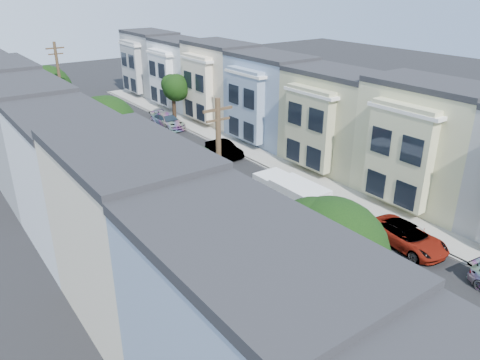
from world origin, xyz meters
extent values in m
plane|color=black|center=(0.00, 0.00, 0.00)|extent=(160.00, 160.00, 0.00)
cube|color=black|center=(0.00, 15.00, 0.01)|extent=(12.00, 70.00, 0.02)
cube|color=gray|center=(-6.05, 15.00, 0.07)|extent=(0.30, 70.00, 0.15)
cube|color=gray|center=(6.05, 15.00, 0.07)|extent=(0.30, 70.00, 0.15)
cube|color=gray|center=(-7.35, 15.00, 0.07)|extent=(2.60, 70.00, 0.15)
cube|color=gray|center=(7.35, 15.00, 0.07)|extent=(2.60, 70.00, 0.15)
cube|color=gold|center=(0.00, 15.00, 0.00)|extent=(0.12, 70.00, 0.01)
cube|color=#B7B689|center=(-11.15, 15.00, 0.00)|extent=(5.00, 70.00, 8.50)
cube|color=#B7B689|center=(11.15, 15.00, 0.00)|extent=(5.00, 70.00, 8.50)
cylinder|color=black|center=(-6.60, -5.45, 1.87)|extent=(0.44, 0.44, 3.74)
sphere|color=#17380C|center=(-6.30, -5.45, 5.38)|extent=(4.70, 4.70, 4.70)
cylinder|color=black|center=(-6.60, 5.23, 1.71)|extent=(0.44, 0.44, 3.42)
sphere|color=#17380C|center=(-6.30, 5.23, 4.86)|extent=(4.11, 4.11, 4.11)
cylinder|color=black|center=(-6.60, 17.30, 1.78)|extent=(0.44, 0.44, 3.56)
sphere|color=#17380C|center=(-6.30, 17.30, 5.12)|extent=(4.46, 4.46, 4.46)
cylinder|color=black|center=(-6.60, 33.02, 1.71)|extent=(0.44, 0.44, 3.42)
sphere|color=#17380C|center=(-6.30, 33.02, 5.06)|extent=(4.70, 4.70, 4.70)
cylinder|color=black|center=(6.60, 30.82, 1.43)|extent=(0.44, 0.44, 2.85)
sphere|color=#17380C|center=(6.90, 30.82, 3.93)|extent=(3.08, 3.08, 3.08)
cylinder|color=#42301E|center=(-6.30, 2.00, 5.00)|extent=(0.26, 0.26, 10.00)
cube|color=#42301E|center=(-6.30, 2.00, 9.60)|extent=(1.60, 0.12, 0.12)
cylinder|color=#42301E|center=(-6.30, 28.00, 5.00)|extent=(0.26, 0.26, 10.00)
cube|color=#42301E|center=(-6.30, 28.00, 9.60)|extent=(1.60, 0.12, 0.12)
cube|color=silver|center=(1.72, 4.55, 1.68)|extent=(2.16, 3.87, 2.12)
cube|color=silver|center=(1.72, 7.39, 1.60)|extent=(2.16, 1.80, 1.95)
cube|color=black|center=(1.72, 5.36, 0.51)|extent=(1.99, 5.56, 0.22)
cube|color=#2D0A51|center=(1.40, 2.61, 1.93)|extent=(0.81, 0.04, 0.40)
cube|color=#198C1E|center=(2.12, 2.61, 1.93)|extent=(0.63, 0.04, 0.40)
cylinder|color=black|center=(0.74, 3.49, 0.41)|extent=(0.25, 0.81, 0.81)
cylinder|color=black|center=(2.69, 3.49, 0.41)|extent=(0.25, 0.81, 0.81)
cylinder|color=black|center=(0.74, 7.12, 0.41)|extent=(0.25, 0.81, 0.81)
cylinder|color=black|center=(2.69, 7.12, 0.41)|extent=(0.25, 0.81, 0.81)
imported|color=black|center=(1.66, 15.38, 0.61)|extent=(1.61, 3.83, 1.22)
imported|color=silver|center=(-4.90, 2.46, 0.77)|extent=(2.12, 4.84, 1.54)
imported|color=#630E06|center=(-4.90, 11.37, 0.69)|extent=(1.84, 4.34, 1.38)
imported|color=white|center=(4.90, -1.79, 0.71)|extent=(2.85, 5.32, 1.42)
imported|color=black|center=(4.90, 18.16, 0.69)|extent=(1.76, 4.22, 1.38)
imported|color=black|center=(4.90, 29.30, 0.75)|extent=(2.42, 5.10, 1.49)
camera|label=1|loc=(-17.98, -15.87, 15.21)|focal=35.00mm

